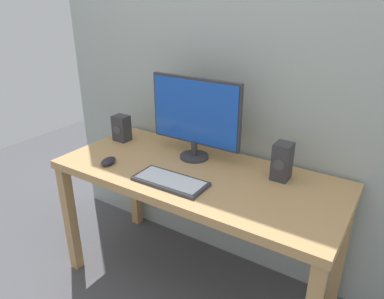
{
  "coord_description": "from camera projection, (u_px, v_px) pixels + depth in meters",
  "views": [
    {
      "loc": [
        0.89,
        -1.44,
        1.62
      ],
      "look_at": [
        -0.03,
        0.0,
        0.88
      ],
      "focal_mm": 33.36,
      "sensor_mm": 36.0,
      "label": 1
    }
  ],
  "objects": [
    {
      "name": "ground_plane",
      "position": [
        196.0,
        282.0,
        2.19
      ],
      "size": [
        6.0,
        6.0,
        0.0
      ],
      "primitive_type": "plane",
      "color": "#4C4C51"
    },
    {
      "name": "wall_back",
      "position": [
        236.0,
        21.0,
        1.89
      ],
      "size": [
        2.56,
        0.04,
        3.0
      ],
      "primitive_type": "cube",
      "color": "#9EA8A3",
      "rests_on": "ground_plane"
    },
    {
      "name": "desk",
      "position": [
        197.0,
        186.0,
        1.93
      ],
      "size": [
        1.54,
        0.67,
        0.76
      ],
      "color": "tan",
      "rests_on": "ground_plane"
    },
    {
      "name": "monitor",
      "position": [
        195.0,
        115.0,
        1.96
      ],
      "size": [
        0.55,
        0.16,
        0.46
      ],
      "color": "#333338",
      "rests_on": "desk"
    },
    {
      "name": "keyboard_primary",
      "position": [
        170.0,
        181.0,
        1.77
      ],
      "size": [
        0.38,
        0.17,
        0.02
      ],
      "color": "#333338",
      "rests_on": "desk"
    },
    {
      "name": "mouse",
      "position": [
        108.0,
        161.0,
        1.97
      ],
      "size": [
        0.08,
        0.12,
        0.03
      ],
      "primitive_type": "ellipsoid",
      "rotation": [
        0.0,
        0.0,
        0.17
      ],
      "color": "#232328",
      "rests_on": "desk"
    },
    {
      "name": "speaker_right",
      "position": [
        282.0,
        161.0,
        1.78
      ],
      "size": [
        0.08,
        0.1,
        0.19
      ],
      "color": "#333338",
      "rests_on": "desk"
    },
    {
      "name": "speaker_left",
      "position": [
        122.0,
        128.0,
        2.27
      ],
      "size": [
        0.1,
        0.09,
        0.16
      ],
      "color": "#333338",
      "rests_on": "desk"
    }
  ]
}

